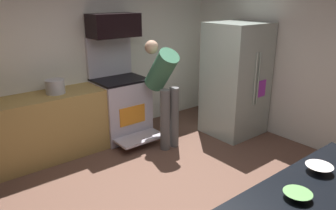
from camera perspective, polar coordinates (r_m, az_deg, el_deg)
ground_plane at (r=3.68m, az=1.69°, el=-17.40°), size 5.20×4.80×0.02m
wall_back at (r=5.06m, az=-15.79°, el=8.27°), size 5.20×0.12×2.60m
wall_right at (r=5.09m, az=24.40°, el=7.36°), size 0.12×4.80×2.60m
lower_cabinet_run at (r=4.68m, az=-23.19°, el=-4.28°), size 2.40×0.60×0.90m
oven_range at (r=5.14m, az=-8.29°, el=-0.12°), size 0.76×1.01×1.57m
microwave at (r=4.97m, az=-9.53°, el=13.66°), size 0.74×0.38×0.34m
refrigerator at (r=5.27m, az=11.81°, el=4.39°), size 0.85×0.80×1.78m
person_cook at (r=4.67m, az=-0.76°, el=3.36°), size 0.31×0.64×1.55m
mixing_bowl_small at (r=2.72m, az=25.02°, el=-10.11°), size 0.20×0.20×0.05m
mixing_bowl_prep at (r=2.35m, az=21.81°, el=-14.55°), size 0.19×0.19×0.04m
stock_pot at (r=4.62m, az=-19.25°, el=3.08°), size 0.25×0.25×0.19m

